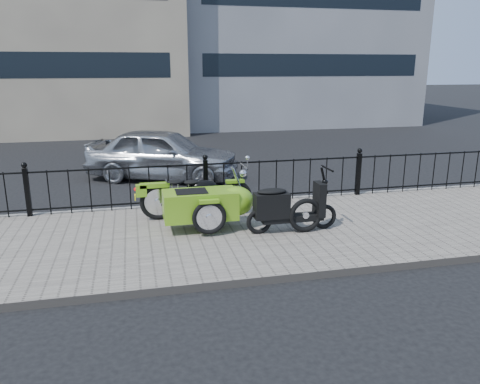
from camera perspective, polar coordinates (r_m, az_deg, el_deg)
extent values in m
plane|color=black|center=(8.81, -2.82, -4.62)|extent=(120.00, 120.00, 0.00)
cube|color=slate|center=(8.33, -2.21, -5.37)|extent=(30.00, 3.80, 0.12)
cube|color=gray|center=(10.14, -4.28, -1.61)|extent=(30.00, 0.10, 0.12)
cylinder|color=black|center=(9.78, -4.26, 3.38)|extent=(14.00, 0.04, 0.04)
cylinder|color=black|center=(9.96, -4.17, -0.85)|extent=(14.00, 0.04, 0.04)
cube|color=black|center=(9.98, -24.49, -0.03)|extent=(0.09, 0.09, 0.96)
sphere|color=black|center=(9.86, -24.83, 3.00)|extent=(0.11, 0.11, 0.11)
cube|color=black|center=(9.87, -4.21, 1.16)|extent=(0.09, 0.09, 0.96)
sphere|color=black|center=(9.75, -4.28, 4.24)|extent=(0.11, 0.11, 0.11)
cube|color=black|center=(10.94, 14.21, 2.13)|extent=(0.09, 0.09, 0.96)
sphere|color=black|center=(10.84, 14.40, 4.91)|extent=(0.11, 0.11, 0.11)
cube|color=black|center=(20.69, -26.54, 13.68)|extent=(12.50, 0.06, 1.00)
cube|color=black|center=(22.81, 9.02, 15.03)|extent=(10.50, 0.06, 1.00)
torus|color=black|center=(9.22, -0.62, -0.67)|extent=(0.69, 0.09, 0.69)
torus|color=black|center=(9.03, -9.96, -1.24)|extent=(0.69, 0.09, 0.69)
torus|color=black|center=(8.02, -3.76, -3.14)|extent=(0.60, 0.08, 0.60)
cube|color=gray|center=(9.09, -5.24, -0.84)|extent=(0.34, 0.22, 0.24)
cylinder|color=black|center=(9.11, -5.23, -1.26)|extent=(1.40, 0.04, 0.04)
ellipsoid|color=black|center=(9.04, -4.53, 0.67)|extent=(0.54, 0.29, 0.26)
cylinder|color=silver|center=(9.11, 0.48, 3.15)|extent=(0.03, 0.56, 0.03)
cylinder|color=silver|center=(9.15, -0.26, 1.22)|extent=(0.25, 0.04, 0.59)
sphere|color=silver|center=(9.13, 0.35, 2.29)|extent=(0.15, 0.15, 0.15)
cube|color=#6FAB1C|center=(9.13, -0.63, 1.32)|extent=(0.36, 0.12, 0.06)
cube|color=#6FAB1C|center=(8.94, -10.38, 0.83)|extent=(0.55, 0.16, 0.08)
ellipsoid|color=black|center=(8.99, -5.93, 1.21)|extent=(0.31, 0.22, 0.08)
ellipsoid|color=black|center=(8.95, -7.96, 1.22)|extent=(0.31, 0.22, 0.08)
sphere|color=red|center=(8.95, -12.59, 0.32)|extent=(0.07, 0.07, 0.07)
cube|color=yellow|center=(9.09, -12.67, -0.62)|extent=(0.02, 0.14, 0.10)
cube|color=#6FAB1C|center=(8.34, -4.89, -1.55)|extent=(1.30, 0.62, 0.50)
ellipsoid|color=#6FAB1C|center=(8.44, -0.52, -1.10)|extent=(0.65, 0.60, 0.54)
cube|color=black|center=(8.26, -5.95, -0.08)|extent=(0.55, 0.43, 0.06)
cube|color=#6FAB1C|center=(7.94, -3.79, -1.15)|extent=(0.34, 0.11, 0.06)
torus|color=black|center=(8.59, 10.24, -2.93)|extent=(0.46, 0.08, 0.46)
torus|color=black|center=(8.20, 2.34, -3.58)|extent=(0.46, 0.08, 0.46)
cube|color=black|center=(8.37, 6.39, -3.15)|extent=(1.11, 0.24, 0.11)
cube|color=black|center=(8.17, 3.86, -1.65)|extent=(0.61, 0.29, 0.44)
ellipsoid|color=black|center=(8.10, 3.90, 0.08)|extent=(0.52, 0.26, 0.10)
cube|color=black|center=(8.45, 9.65, -0.88)|extent=(0.13, 0.33, 0.61)
cylinder|color=black|center=(8.40, 10.24, 1.34)|extent=(0.17, 0.04, 0.49)
cylinder|color=black|center=(8.36, 10.59, 2.84)|extent=(0.03, 0.49, 0.03)
torus|color=black|center=(8.32, 8.00, -2.83)|extent=(0.63, 0.12, 0.62)
imported|color=#A9ABB0|center=(12.73, -9.41, 4.60)|extent=(4.36, 3.10, 1.38)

